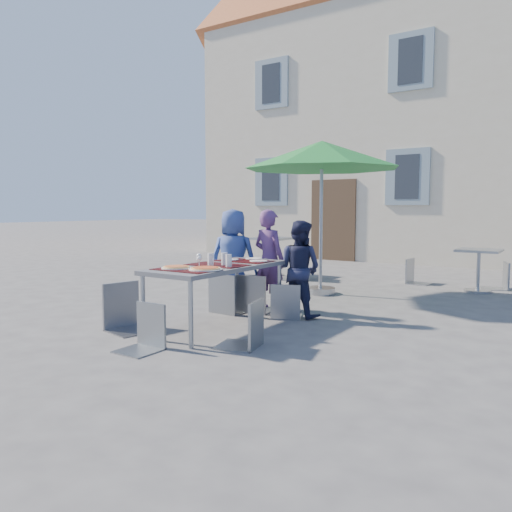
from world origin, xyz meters
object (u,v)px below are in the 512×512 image
Objects in this scene: pizza_near_right at (205,269)px; bg_chair_l_1 at (415,256)px; child_1 at (269,260)px; chair_2 at (286,280)px; chair_1 at (253,270)px; bg_chair_r_1 at (501,259)px; child_2 at (299,269)px; cafe_table_0 at (272,248)px; chair_3 at (125,278)px; bg_chair_r_0 at (299,249)px; bg_chair_l_0 at (235,253)px; dining_table at (217,270)px; child_0 at (233,258)px; chair_4 at (247,295)px; pizza_near_left at (176,267)px; cafe_table_1 at (479,263)px; chair_0 at (227,269)px; chair_5 at (144,300)px; patio_umbrella at (322,156)px.

pizza_near_right is 5.35m from bg_chair_l_1.
child_1 is 1.63× the size of chair_2.
chair_1 is 1.08× the size of bg_chair_r_1.
child_2 is 1.57× the size of cafe_table_0.
chair_1 is 0.95× the size of chair_3.
bg_chair_r_0 is 2.21m from bg_chair_l_1.
bg_chair_r_1 is at bearing 58.26° from chair_1.
bg_chair_l_0 is 1.46m from bg_chair_r_0.
dining_table is 1.01m from chair_2.
bg_chair_l_0 is at bearing -72.37° from child_0.
chair_4 is (0.78, -0.50, -0.16)m from dining_table.
child_1 is at bearing -58.74° from cafe_table_0.
child_2 is 2.21m from chair_3.
bg_chair_l_1 is at bearing 19.17° from bg_chair_r_0.
bg_chair_l_1 is at bearing 72.34° from chair_3.
pizza_near_left reaches higher than cafe_table_1.
pizza_near_right is 1.36m from chair_0.
bg_chair_l_1 is at bearing 74.74° from chair_1.
chair_5 is (0.11, -0.59, -0.26)m from pizza_near_left.
cafe_table_1 is (2.16, 1.63, -1.77)m from patio_umbrella.
pizza_near_left is 0.38× the size of chair_5.
chair_3 is at bearing -168.11° from pizza_near_right.
child_0 is at bearing 117.80° from dining_table.
chair_0 is at bearing 101.36° from chair_5.
chair_3 reaches higher than bg_chair_l_0.
dining_table is 1.15m from chair_5.
child_2 reaches higher than bg_chair_r_0.
child_2 is 1.21× the size of chair_3.
bg_chair_l_0 is 4.73m from cafe_table_1.
chair_1 is 4.02m from bg_chair_l_1.
bg_chair_r_1 is at bearing 6.41° from bg_chair_l_1.
cafe_table_1 is (4.07, 0.09, -0.08)m from cafe_table_0.
bg_chair_l_1 reaches higher than pizza_near_left.
bg_chair_r_0 is (-0.74, 3.38, 0.02)m from chair_0.
bg_chair_l_0 is at bearing 123.55° from dining_table.
chair_4 reaches higher than cafe_table_0.
bg_chair_l_0 is 0.91× the size of bg_chair_r_1.
chair_2 is at bearing 51.52° from chair_3.
patio_umbrella reaches higher than pizza_near_right.
pizza_near_right is 0.26× the size of child_0.
child_1 is at bearing 99.40° from pizza_near_right.
cafe_table_0 is at bearing 161.99° from bg_chair_r_0.
chair_4 is (0.92, 0.05, -0.23)m from pizza_near_left.
chair_2 is 0.34× the size of patio_umbrella.
child_0 is at bearing -112.52° from bg_chair_l_1.
cafe_table_0 is at bearing -85.29° from child_0.
child_0 is at bearing -79.50° from bg_chair_r_0.
child_1 is 1.53× the size of bg_chair_r_1.
chair_0 is 2.70m from patio_umbrella.
bg_chair_r_1 is at bearing -112.36° from child_2.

